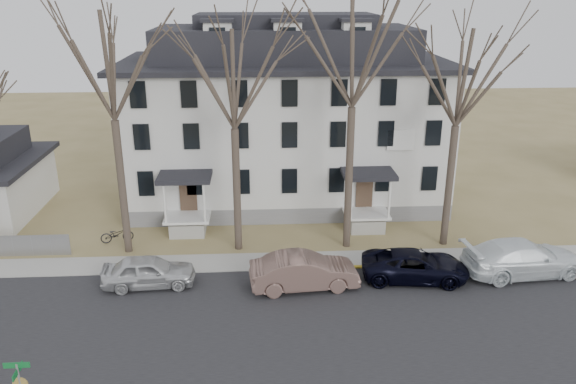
{
  "coord_description": "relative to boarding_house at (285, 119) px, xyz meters",
  "views": [
    {
      "loc": [
        -3.82,
        -18.36,
        13.6
      ],
      "look_at": [
        -2.31,
        9.0,
        3.55
      ],
      "focal_mm": 35.0,
      "sensor_mm": 36.0,
      "label": 1
    }
  ],
  "objects": [
    {
      "name": "ground",
      "position": [
        2.0,
        -17.95,
        -5.38
      ],
      "size": [
        120.0,
        120.0,
        0.0
      ],
      "primitive_type": "plane",
      "color": "olive",
      "rests_on": "ground"
    },
    {
      "name": "main_road",
      "position": [
        2.0,
        -15.95,
        -5.38
      ],
      "size": [
        120.0,
        10.0,
        0.04
      ],
      "primitive_type": "cube",
      "color": "#27272A",
      "rests_on": "ground"
    },
    {
      "name": "far_sidewalk",
      "position": [
        2.0,
        -9.95,
        -5.38
      ],
      "size": [
        120.0,
        2.0,
        0.08
      ],
      "primitive_type": "cube",
      "color": "#A09F97",
      "rests_on": "ground"
    },
    {
      "name": "yellow_curb",
      "position": [
        7.0,
        -10.85,
        -5.38
      ],
      "size": [
        14.0,
        0.25,
        0.06
      ],
      "primitive_type": "cube",
      "color": "gold",
      "rests_on": "ground"
    },
    {
      "name": "boarding_house",
      "position": [
        0.0,
        0.0,
        0.0
      ],
      "size": [
        20.8,
        12.36,
        12.05
      ],
      "color": "slate",
      "rests_on": "ground"
    },
    {
      "name": "tree_far_left",
      "position": [
        -9.0,
        -8.15,
        4.96
      ],
      "size": [
        8.4,
        8.4,
        13.72
      ],
      "color": "#473B31",
      "rests_on": "ground"
    },
    {
      "name": "tree_mid_left",
      "position": [
        -3.0,
        -8.15,
        4.22
      ],
      "size": [
        7.8,
        7.8,
        12.74
      ],
      "color": "#473B31",
      "rests_on": "ground"
    },
    {
      "name": "tree_center",
      "position": [
        3.0,
        -8.15,
        5.71
      ],
      "size": [
        9.0,
        9.0,
        14.7
      ],
      "color": "#473B31",
      "rests_on": "ground"
    },
    {
      "name": "tree_mid_right",
      "position": [
        8.5,
        -8.15,
        4.22
      ],
      "size": [
        7.8,
        7.8,
        12.74
      ],
      "color": "#473B31",
      "rests_on": "ground"
    },
    {
      "name": "car_silver",
      "position": [
        -7.18,
        -12.09,
        -4.63
      ],
      "size": [
        4.51,
        2.05,
        1.5
      ],
      "primitive_type": "imported",
      "rotation": [
        0.0,
        0.0,
        1.63
      ],
      "color": "silver",
      "rests_on": "ground"
    },
    {
      "name": "car_tan",
      "position": [
        0.25,
        -12.68,
        -4.53
      ],
      "size": [
        5.28,
        2.27,
        1.69
      ],
      "primitive_type": "imported",
      "rotation": [
        0.0,
        0.0,
        1.67
      ],
      "color": "#73574E",
      "rests_on": "ground"
    },
    {
      "name": "car_navy",
      "position": [
        5.75,
        -12.14,
        -4.66
      ],
      "size": [
        5.43,
        2.97,
        1.44
      ],
      "primitive_type": "imported",
      "rotation": [
        0.0,
        0.0,
        1.46
      ],
      "color": "black",
      "rests_on": "ground"
    },
    {
      "name": "car_white",
      "position": [
        11.25,
        -11.93,
        -4.5
      ],
      "size": [
        6.31,
        3.1,
        1.76
      ],
      "primitive_type": "imported",
      "rotation": [
        0.0,
        0.0,
        1.68
      ],
      "color": "white",
      "rests_on": "ground"
    },
    {
      "name": "bicycle_left",
      "position": [
        -9.85,
        -7.03,
        -4.91
      ],
      "size": [
        1.89,
        1.05,
        0.94
      ],
      "primitive_type": "imported",
      "rotation": [
        0.0,
        0.0,
        1.82
      ],
      "color": "black",
      "rests_on": "ground"
    }
  ]
}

